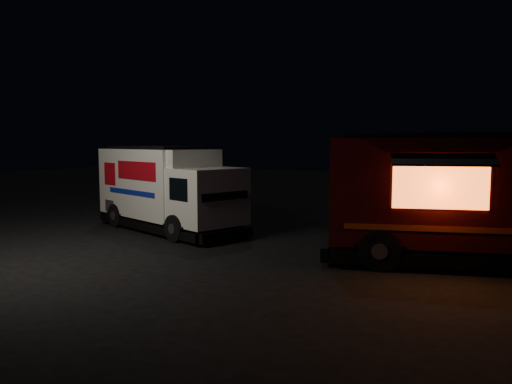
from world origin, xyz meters
name	(u,v)px	position (x,y,z in m)	size (l,w,h in m)	color
ground	(172,250)	(0.00, 0.00, 0.00)	(80.00, 80.00, 0.00)	black
white_truck	(169,189)	(-2.11, 2.53, 1.49)	(6.58, 2.24, 2.98)	silver
red_truck	(466,199)	(7.60, 2.36, 1.67)	(7.18, 2.64, 3.34)	#3E0B0B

